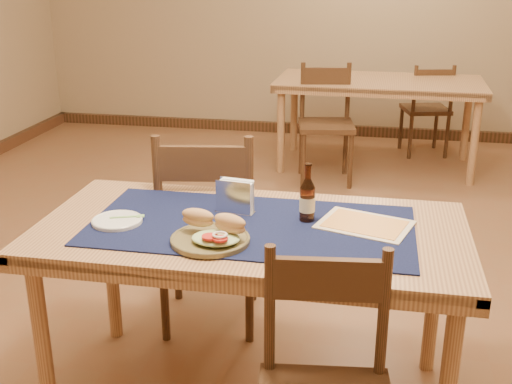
% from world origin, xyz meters
% --- Properties ---
extents(room, '(6.04, 7.04, 2.84)m').
position_xyz_m(room, '(0.00, 0.00, 1.40)').
color(room, brown).
rests_on(room, ground).
extents(main_table, '(1.60, 0.80, 0.75)m').
position_xyz_m(main_table, '(0.00, -0.80, 0.67)').
color(main_table, tan).
rests_on(main_table, ground).
extents(placemat, '(1.20, 0.60, 0.01)m').
position_xyz_m(placemat, '(0.00, -0.80, 0.75)').
color(placemat, '#11173E').
rests_on(placemat, main_table).
extents(baseboard, '(6.00, 7.00, 0.10)m').
position_xyz_m(baseboard, '(0.00, 0.00, 0.05)').
color(baseboard, '#4C2C1B').
rests_on(baseboard, ground).
extents(back_table, '(1.72, 0.89, 0.75)m').
position_xyz_m(back_table, '(0.45, 2.47, 0.67)').
color(back_table, tan).
rests_on(back_table, ground).
extents(chair_main_far, '(0.52, 0.52, 0.99)m').
position_xyz_m(chair_main_far, '(-0.30, -0.30, 0.52)').
color(chair_main_far, '#4C2C1B').
rests_on(chair_main_far, ground).
extents(chair_back_near, '(0.49, 0.49, 0.92)m').
position_xyz_m(chair_back_near, '(0.05, 2.03, 0.48)').
color(chair_back_near, '#4C2C1B').
rests_on(chair_back_near, ground).
extents(chair_back_far, '(0.46, 0.46, 0.84)m').
position_xyz_m(chair_back_far, '(0.88, 2.91, 0.43)').
color(chair_back_far, '#4C2C1B').
rests_on(chair_back_far, ground).
extents(sandwich_plate, '(0.28, 0.28, 0.11)m').
position_xyz_m(sandwich_plate, '(-0.10, -0.98, 0.78)').
color(sandwich_plate, brown).
rests_on(sandwich_plate, placemat).
extents(side_plate, '(0.19, 0.19, 0.02)m').
position_xyz_m(side_plate, '(-0.50, -0.87, 0.76)').
color(side_plate, white).
rests_on(side_plate, placemat).
extents(fork, '(0.13, 0.06, 0.00)m').
position_xyz_m(fork, '(-0.46, -0.84, 0.77)').
color(fork, '#8BCA6F').
rests_on(fork, side_plate).
extents(beer_bottle, '(0.06, 0.06, 0.22)m').
position_xyz_m(beer_bottle, '(0.20, -0.72, 0.84)').
color(beer_bottle, '#4E220E').
rests_on(beer_bottle, placemat).
extents(napkin_holder, '(0.16, 0.08, 0.13)m').
position_xyz_m(napkin_holder, '(-0.08, -0.69, 0.82)').
color(napkin_holder, silver).
rests_on(napkin_holder, placemat).
extents(menu_card, '(0.38, 0.33, 0.01)m').
position_xyz_m(menu_card, '(0.42, -0.72, 0.76)').
color(menu_card, beige).
rests_on(menu_card, placemat).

